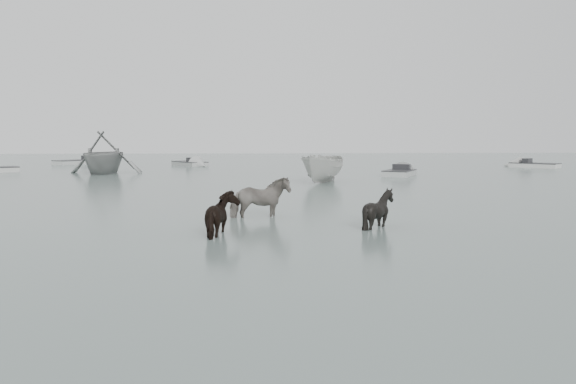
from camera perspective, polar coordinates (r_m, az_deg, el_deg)
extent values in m
plane|color=#55665F|center=(14.81, -4.98, -4.55)|extent=(140.00, 140.00, 0.00)
imported|color=black|center=(18.05, -2.88, -0.10)|extent=(2.02, 1.18, 1.61)
imported|color=black|center=(15.11, -6.51, -1.55)|extent=(1.62, 1.75, 1.46)
imported|color=black|center=(16.41, 9.19, -1.06)|extent=(1.42, 1.29, 1.43)
imported|color=gray|center=(41.36, -18.20, 3.95)|extent=(5.50, 6.24, 3.10)
imported|color=beige|center=(31.69, 3.64, 2.55)|extent=(3.56, 4.85, 1.76)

